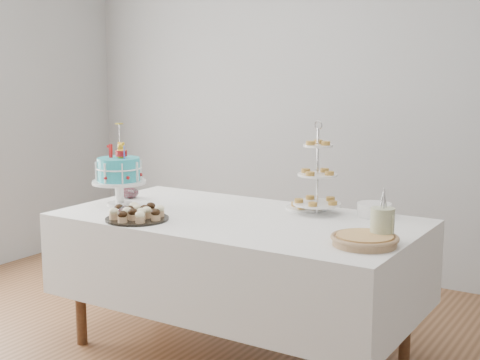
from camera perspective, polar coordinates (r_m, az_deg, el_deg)
The scene contains 11 objects.
walls at distance 3.25m, azimuth -3.03°, elevation 5.88°, with size 5.04×4.04×2.70m.
table at distance 3.63m, azimuth -0.19°, elevation -6.65°, with size 1.92×1.02×0.77m.
birthday_cake at distance 3.91m, azimuth -10.27°, elevation -0.29°, with size 0.31×0.31×0.47m.
cupcake_tray at distance 3.54m, azimuth -8.78°, elevation -2.80°, with size 0.33×0.33×0.08m.
pie at distance 3.06m, azimuth 10.60°, elevation -5.00°, with size 0.31×0.31×0.05m.
tiered_stand at distance 3.64m, azimuth 6.62°, elevation 0.40°, with size 0.26×0.26×0.51m.
plate_stack at distance 3.65m, azimuth 11.38°, elevation -2.50°, with size 0.18×0.18×0.07m.
pastry_plate at distance 3.79m, azimuth 5.74°, elevation -2.23°, with size 0.24×0.24×0.04m.
jam_bowl_a at distance 3.60m, azimuth -9.72°, elevation -2.72°, with size 0.11×0.11×0.07m.
jam_bowl_b at distance 4.14m, azimuth -9.42°, elevation -1.09°, with size 0.12×0.12×0.07m.
utensil_pitcher at distance 3.11m, azimuth 12.05°, elevation -3.67°, with size 0.12×0.11×0.25m.
Camera 1 is at (1.86, -2.65, 1.56)m, focal length 50.00 mm.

